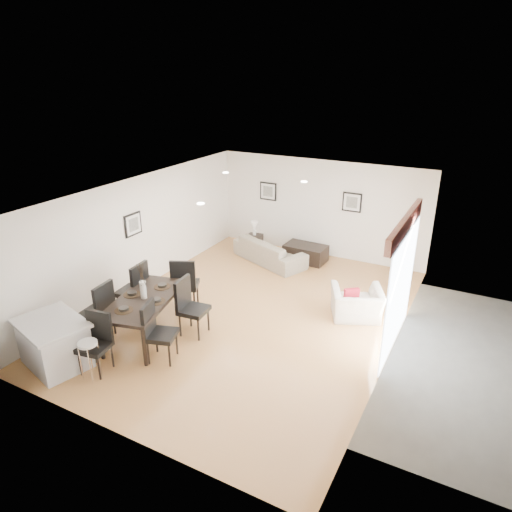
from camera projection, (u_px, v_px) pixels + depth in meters
The scene contains 26 objects.
ground at pixel (251, 314), 9.92m from camera, with size 8.00×8.00×0.00m, color tan.
wall_back at pixel (320, 208), 12.67m from camera, with size 6.00×0.04×2.70m, color white.
wall_front at pixel (110, 357), 6.14m from camera, with size 6.00×0.04×2.70m, color white.
wall_left at pixel (139, 234), 10.71m from camera, with size 0.04×8.00×2.70m, color white.
wall_right at pixel (399, 287), 8.11m from camera, with size 0.04×8.00×2.70m, color white.
ceiling at pixel (251, 193), 8.89m from camera, with size 6.00×8.00×0.02m, color white.
sofa at pixel (270, 251), 12.51m from camera, with size 2.19×0.86×0.64m, color #A09581.
armchair at pixel (356, 304), 9.66m from camera, with size 1.03×0.90×0.67m, color beige.
dining_table at pixel (144, 302), 8.87m from camera, with size 1.45×2.18×0.83m.
dining_chair_wnear at pixel (100, 308), 8.80m from camera, with size 0.59×0.59×1.20m.
dining_chair_wfar at pixel (135, 287), 9.61m from camera, with size 0.60×0.60×1.23m.
dining_chair_enear at pixel (156, 329), 8.17m from camera, with size 0.64×0.64×1.13m.
dining_chair_efar at pixel (189, 304), 9.00m from camera, with size 0.57×0.57×1.17m.
dining_chair_head at pixel (97, 339), 7.92m from camera, with size 0.57×0.57×1.09m.
dining_chair_foot at pixel (185, 281), 9.89m from camera, with size 0.72×0.72×1.20m.
vase at pixel (143, 284), 8.72m from camera, with size 0.95×1.45×0.74m.
coffee_table at pixel (306, 253), 12.61m from camera, with size 1.13×0.68×0.45m, color black.
side_table at pixel (254, 244), 13.15m from camera, with size 0.40×0.40×0.54m, color black.
table_lamp at pixel (254, 226), 12.94m from camera, with size 0.21×0.21×0.40m.
cushion at pixel (352, 296), 9.55m from camera, with size 0.32×0.10×0.32m, color maroon.
kitchen_island at pixel (54, 343), 8.09m from camera, with size 1.45×1.25×0.87m.
bar_stool at pixel (88, 347), 7.65m from camera, with size 0.33×0.33×0.72m.
framed_print_back_left at pixel (268, 191), 13.23m from camera, with size 0.52×0.04×0.52m.
framed_print_back_right at pixel (352, 202), 12.14m from camera, with size 0.52×0.04×0.52m.
framed_print_left_wall at pixel (133, 224), 10.42m from camera, with size 0.04×0.52×0.52m.
sliding_door at pixel (402, 265), 8.25m from camera, with size 0.12×2.70×2.57m.
Camera 1 is at (4.17, -7.63, 4.95)m, focal length 32.00 mm.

